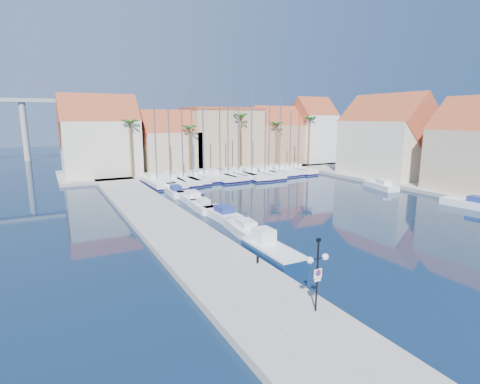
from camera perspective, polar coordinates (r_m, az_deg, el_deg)
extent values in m
plane|color=black|center=(29.16, 14.62, -9.38)|extent=(260.00, 260.00, 0.00)
cube|color=gray|center=(36.19, -11.19, -4.74)|extent=(6.00, 77.00, 0.50)
cube|color=gray|center=(74.41, -4.86, 3.64)|extent=(54.00, 16.00, 0.50)
cube|color=gray|center=(62.37, 27.26, 0.94)|extent=(12.00, 60.00, 0.50)
cylinder|color=black|center=(19.39, 11.66, -12.29)|extent=(0.10, 0.10, 3.86)
cylinder|color=black|center=(18.91, 11.21, -10.05)|extent=(0.48, 0.06, 0.05)
cylinder|color=black|center=(19.21, 12.32, -9.75)|extent=(0.48, 0.06, 0.05)
sphere|color=white|center=(18.77, 10.63, -10.20)|extent=(0.35, 0.35, 0.35)
sphere|color=white|center=(19.36, 12.87, -9.61)|extent=(0.35, 0.35, 0.35)
cube|color=black|center=(18.74, 11.89, -7.15)|extent=(0.21, 0.12, 0.15)
cube|color=white|center=(19.31, 11.79, -12.09)|extent=(0.48, 0.04, 0.48)
cylinder|color=red|center=(19.28, 11.84, -11.98)|extent=(0.33, 0.02, 0.33)
cylinder|color=#1933A5|center=(19.27, 11.86, -11.99)|extent=(0.23, 0.02, 0.23)
cube|color=white|center=(19.45, 11.75, -13.00)|extent=(0.39, 0.04, 0.14)
cylinder|color=black|center=(25.55, 2.70, -10.25)|extent=(0.19, 0.19, 0.47)
cube|color=#0D2650|center=(27.33, 4.91, -9.48)|extent=(1.98, 5.88, 0.88)
cube|color=white|center=(27.14, 4.93, -8.41)|extent=(1.98, 5.88, 0.20)
cube|color=white|center=(27.91, 3.65, -6.67)|extent=(1.28, 1.57, 1.08)
cube|color=white|center=(33.12, 0.57, -5.75)|extent=(2.38, 5.78, 0.80)
cube|color=white|center=(32.43, 0.95, -4.84)|extent=(1.46, 2.09, 0.60)
cube|color=white|center=(38.28, -2.86, -3.41)|extent=(2.11, 6.17, 0.80)
cube|color=navy|center=(37.58, -2.45, -2.59)|extent=(1.42, 2.18, 0.60)
cube|color=white|center=(41.67, -5.87, -2.24)|extent=(1.79, 5.09, 0.80)
cube|color=white|center=(41.05, -5.65, -1.44)|extent=(1.19, 1.80, 0.60)
cube|color=white|center=(46.21, -7.51, -0.93)|extent=(2.23, 6.29, 0.80)
cube|color=white|center=(45.49, -7.28, -0.22)|extent=(1.48, 2.23, 0.60)
cube|color=white|center=(50.28, -9.88, -0.01)|extent=(2.00, 5.32, 0.80)
cube|color=navy|center=(49.65, -9.76, 0.68)|extent=(1.28, 1.90, 0.60)
cube|color=white|center=(55.90, -11.35, 1.07)|extent=(2.02, 6.22, 0.80)
cube|color=white|center=(55.20, -11.19, 1.69)|extent=(1.40, 2.18, 0.60)
cube|color=white|center=(50.04, 32.00, -1.64)|extent=(2.85, 6.86, 0.80)
cube|color=navy|center=(49.65, 32.78, -0.98)|extent=(1.74, 2.48, 0.60)
cube|color=white|center=(57.61, 20.66, 0.86)|extent=(3.15, 6.14, 0.80)
cube|color=white|center=(57.03, 21.05, 1.45)|extent=(1.74, 2.30, 0.60)
cube|color=white|center=(58.47, -12.66, 1.56)|extent=(3.00, 11.22, 1.00)
cube|color=#0F0B38|center=(58.52, -12.64, 1.25)|extent=(3.06, 11.28, 0.28)
cube|color=white|center=(59.41, -12.99, 2.48)|extent=(2.07, 3.38, 0.60)
cylinder|color=slate|center=(57.20, -12.80, 8.26)|extent=(0.20, 0.20, 12.70)
cube|color=white|center=(58.42, -10.65, 1.63)|extent=(3.96, 11.72, 1.00)
cube|color=#0F0B38|center=(58.47, -10.64, 1.32)|extent=(4.02, 11.79, 0.28)
cube|color=white|center=(59.41, -10.92, 2.56)|extent=(2.38, 3.62, 0.60)
cylinder|color=slate|center=(57.20, -10.73, 7.16)|extent=(0.20, 0.20, 10.35)
cube|color=white|center=(59.52, -8.80, 1.87)|extent=(2.82, 10.56, 1.00)
cube|color=#0F0B38|center=(59.57, -8.79, 1.57)|extent=(2.88, 10.62, 0.28)
cube|color=white|center=(60.38, -9.16, 2.76)|extent=(1.94, 3.18, 0.60)
cylinder|color=slate|center=(58.30, -8.83, 8.62)|extent=(0.20, 0.20, 13.03)
cube|color=white|center=(60.11, -7.35, 2.00)|extent=(2.90, 9.64, 1.00)
cube|color=#0F0B38|center=(60.17, -7.34, 1.70)|extent=(2.97, 9.70, 0.28)
cube|color=white|center=(60.86, -7.72, 2.87)|extent=(1.86, 2.94, 0.60)
cylinder|color=slate|center=(58.95, -7.34, 8.97)|extent=(0.20, 0.20, 13.63)
cube|color=white|center=(61.69, -5.68, 2.28)|extent=(2.31, 8.64, 1.00)
cube|color=#0F0B38|center=(61.74, -5.67, 1.99)|extent=(2.37, 8.70, 0.28)
cube|color=white|center=(62.36, -6.00, 3.11)|extent=(1.59, 2.60, 0.60)
cylinder|color=slate|center=(60.62, -5.64, 8.27)|extent=(0.20, 0.20, 11.92)
cube|color=white|center=(61.83, -3.22, 2.34)|extent=(2.53, 9.68, 1.00)
cube|color=#0F0B38|center=(61.88, -3.22, 2.05)|extent=(2.59, 9.74, 0.28)
cube|color=white|center=(62.58, -3.60, 3.18)|extent=(1.77, 2.91, 0.60)
cylinder|color=slate|center=(60.69, -3.10, 8.82)|extent=(0.20, 0.20, 13.02)
cube|color=white|center=(62.82, -2.04, 2.49)|extent=(3.44, 10.32, 1.00)
cube|color=#0F0B38|center=(62.87, -2.04, 2.20)|extent=(3.51, 10.39, 0.28)
cube|color=white|center=(63.57, -2.51, 3.32)|extent=(2.08, 3.18, 0.60)
cylinder|color=slate|center=(61.69, -1.85, 8.97)|extent=(0.20, 0.20, 13.23)
cube|color=white|center=(64.11, -0.46, 2.68)|extent=(3.20, 9.88, 1.00)
cube|color=#0F0B38|center=(64.16, -0.46, 2.39)|extent=(3.26, 9.94, 0.28)
cube|color=white|center=(64.82, -0.91, 3.48)|extent=(1.97, 3.03, 0.60)
cylinder|color=slate|center=(63.03, -0.24, 8.92)|extent=(0.20, 0.20, 12.99)
cube|color=white|center=(64.48, 1.53, 2.72)|extent=(4.09, 12.11, 1.00)
cube|color=#0F0B38|center=(64.53, 1.53, 2.44)|extent=(4.16, 12.18, 0.28)
cube|color=white|center=(65.44, 1.10, 3.56)|extent=(2.46, 3.74, 0.60)
cylinder|color=slate|center=(63.27, 1.79, 9.07)|extent=(0.20, 0.20, 13.31)
cube|color=white|center=(65.40, 3.56, 2.83)|extent=(3.13, 10.91, 1.00)
cube|color=#0F0B38|center=(65.44, 3.55, 2.55)|extent=(3.19, 10.97, 0.28)
cube|color=white|center=(66.22, 3.10, 3.64)|extent=(2.06, 3.31, 0.60)
cylinder|color=slate|center=(64.35, 3.86, 7.63)|extent=(0.20, 0.20, 10.04)
cube|color=white|center=(67.52, 4.19, 3.08)|extent=(2.37, 8.56, 1.00)
cube|color=#0F0B38|center=(67.56, 4.19, 2.82)|extent=(2.43, 8.62, 0.28)
cube|color=white|center=(68.13, 3.83, 3.84)|extent=(1.60, 2.58, 0.60)
cylinder|color=slate|center=(66.55, 4.46, 8.36)|extent=(0.20, 0.20, 11.47)
cube|color=white|center=(68.17, 5.81, 3.14)|extent=(2.60, 9.20, 1.00)
cube|color=#0F0B38|center=(68.22, 5.80, 2.87)|extent=(2.67, 9.26, 0.28)
cube|color=white|center=(68.83, 5.41, 3.89)|extent=(1.73, 2.78, 0.60)
cylinder|color=slate|center=(67.15, 6.14, 9.19)|extent=(0.20, 0.20, 13.44)
cube|color=white|center=(69.45, 7.34, 3.25)|extent=(2.45, 8.52, 1.00)
cube|color=#0F0B38|center=(69.49, 7.34, 2.99)|extent=(2.51, 8.58, 0.28)
cube|color=white|center=(70.01, 6.94, 3.99)|extent=(1.61, 2.58, 0.60)
cylinder|color=slate|center=(68.55, 7.68, 7.89)|extent=(0.20, 0.20, 10.30)
cube|color=white|center=(70.81, 8.56, 3.37)|extent=(2.60, 9.80, 1.00)
cube|color=#0F0B38|center=(70.85, 8.55, 3.12)|extent=(2.66, 9.86, 0.28)
cube|color=white|center=(71.48, 8.11, 4.11)|extent=(1.80, 2.95, 0.60)
cylinder|color=slate|center=(69.85, 8.95, 8.23)|extent=(0.20, 0.20, 11.07)
cube|color=beige|center=(67.69, -20.46, 6.26)|extent=(12.00, 9.00, 9.00)
cube|color=maroon|center=(67.50, -20.72, 10.06)|extent=(12.30, 9.00, 9.00)
cube|color=tan|center=(70.33, -10.63, 6.12)|extent=(10.00, 8.00, 7.00)
cube|color=maroon|center=(70.12, -10.74, 8.97)|extent=(10.30, 8.00, 8.00)
cube|color=tan|center=(75.09, -2.81, 8.15)|extent=(14.00, 10.00, 11.00)
cube|color=maroon|center=(74.99, -2.85, 12.54)|extent=(14.20, 10.20, 0.50)
cube|color=#B17859|center=(80.14, 5.37, 7.24)|extent=(10.00, 8.00, 8.00)
cube|color=maroon|center=(79.96, 5.42, 10.09)|extent=(10.30, 8.00, 8.00)
cube|color=white|center=(84.55, 10.92, 7.97)|extent=(8.00, 8.00, 10.00)
cube|color=maroon|center=(84.42, 11.05, 11.36)|extent=(8.30, 8.00, 8.00)
cube|color=beige|center=(67.30, 21.35, 6.17)|extent=(9.00, 14.00, 9.00)
cube|color=maroon|center=(67.11, 21.63, 10.00)|extent=(9.00, 14.30, 9.00)
cylinder|color=brown|center=(63.43, -16.25, 6.23)|extent=(0.36, 0.36, 9.00)
sphere|color=#1B5518|center=(63.23, -16.47, 10.16)|extent=(2.60, 2.60, 2.60)
cylinder|color=brown|center=(66.21, -7.69, 6.34)|extent=(0.36, 0.36, 8.00)
sphere|color=#1B5518|center=(65.99, -7.78, 9.67)|extent=(2.60, 2.60, 2.60)
cylinder|color=brown|center=(70.20, 0.04, 7.53)|extent=(0.36, 0.36, 10.00)
sphere|color=#1B5518|center=(70.05, 0.04, 11.49)|extent=(2.60, 2.60, 2.60)
cylinder|color=brown|center=(74.31, 5.54, 7.11)|extent=(0.36, 0.36, 8.50)
sphere|color=#1B5518|center=(74.13, 5.60, 10.27)|extent=(2.60, 2.60, 2.60)
cylinder|color=brown|center=(78.95, 10.45, 7.58)|extent=(0.36, 0.36, 9.50)
sphere|color=#1B5518|center=(78.80, 10.57, 10.92)|extent=(2.60, 2.60, 2.60)
cylinder|color=#9E9E99|center=(102.03, -29.97, 8.06)|extent=(1.40, 1.40, 14.00)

